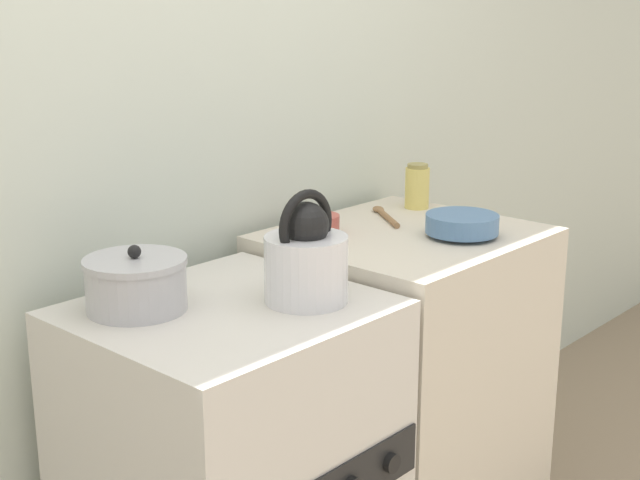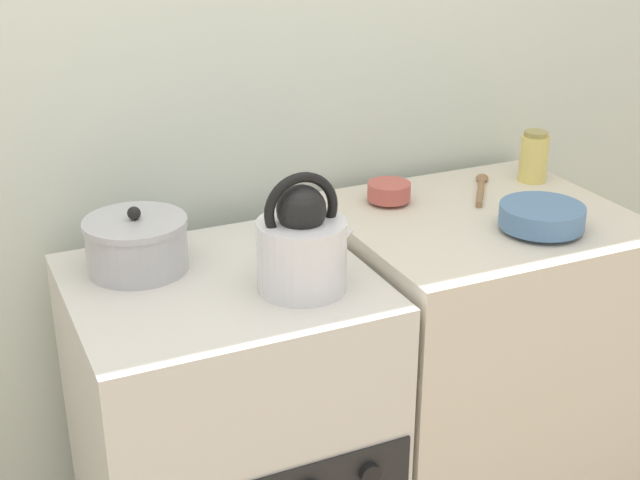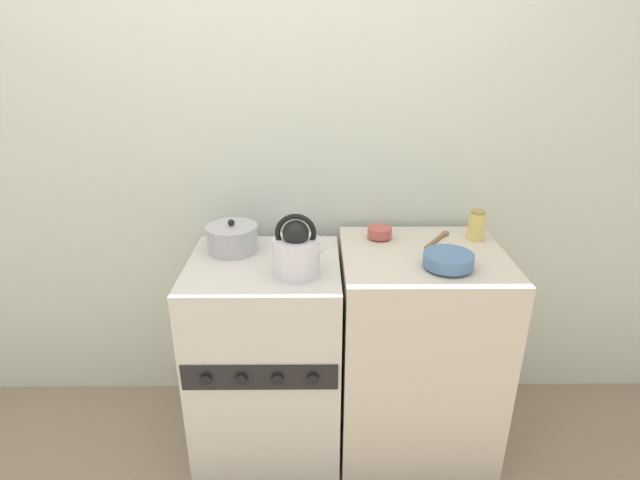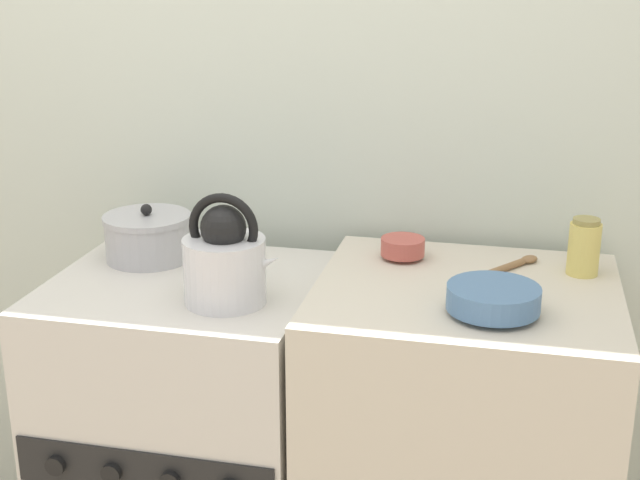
{
  "view_description": "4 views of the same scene",
  "coord_description": "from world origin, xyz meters",
  "px_view_note": "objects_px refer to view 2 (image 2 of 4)",
  "views": [
    {
      "loc": [
        -1.18,
        -1.06,
        1.53
      ],
      "look_at": [
        0.3,
        0.28,
        0.98
      ],
      "focal_mm": 50.0,
      "sensor_mm": 36.0,
      "label": 1
    },
    {
      "loc": [
        -0.5,
        -1.29,
        1.69
      ],
      "look_at": [
        0.23,
        0.29,
        0.94
      ],
      "focal_mm": 50.0,
      "sensor_mm": 36.0,
      "label": 2
    },
    {
      "loc": [
        0.22,
        -1.53,
        1.75
      ],
      "look_at": [
        0.23,
        0.27,
        1.0
      ],
      "focal_mm": 28.0,
      "sensor_mm": 36.0,
      "label": 3
    },
    {
      "loc": [
        0.74,
        -1.53,
        1.63
      ],
      "look_at": [
        0.32,
        0.32,
        1.01
      ],
      "focal_mm": 50.0,
      "sensor_mm": 36.0,
      "label": 4
    }
  ],
  "objects_px": {
    "enamel_bowl": "(542,216)",
    "small_ceramic_bowl": "(389,192)",
    "kettle": "(302,245)",
    "storage_jar": "(534,157)",
    "stove": "(229,460)",
    "cooking_pot": "(137,244)"
  },
  "relations": [
    {
      "from": "enamel_bowl",
      "to": "small_ceramic_bowl",
      "type": "height_order",
      "value": "enamel_bowl"
    },
    {
      "from": "kettle",
      "to": "small_ceramic_bowl",
      "type": "distance_m",
      "value": 0.44
    },
    {
      "from": "storage_jar",
      "to": "stove",
      "type": "bearing_deg",
      "value": -169.6
    },
    {
      "from": "small_ceramic_bowl",
      "to": "kettle",
      "type": "bearing_deg",
      "value": -141.31
    },
    {
      "from": "stove",
      "to": "small_ceramic_bowl",
      "type": "relative_size",
      "value": 8.6
    },
    {
      "from": "cooking_pot",
      "to": "enamel_bowl",
      "type": "bearing_deg",
      "value": -15.84
    },
    {
      "from": "stove",
      "to": "kettle",
      "type": "bearing_deg",
      "value": -35.68
    },
    {
      "from": "kettle",
      "to": "enamel_bowl",
      "type": "bearing_deg",
      "value": -1.56
    },
    {
      "from": "small_ceramic_bowl",
      "to": "storage_jar",
      "type": "distance_m",
      "value": 0.41
    },
    {
      "from": "cooking_pot",
      "to": "storage_jar",
      "type": "bearing_deg",
      "value": 2.21
    },
    {
      "from": "kettle",
      "to": "enamel_bowl",
      "type": "height_order",
      "value": "kettle"
    },
    {
      "from": "kettle",
      "to": "cooking_pot",
      "type": "xyz_separation_m",
      "value": [
        -0.28,
        0.22,
        -0.04
      ]
    },
    {
      "from": "cooking_pot",
      "to": "small_ceramic_bowl",
      "type": "relative_size",
      "value": 2.07
    },
    {
      "from": "cooking_pot",
      "to": "enamel_bowl",
      "type": "height_order",
      "value": "cooking_pot"
    },
    {
      "from": "kettle",
      "to": "enamel_bowl",
      "type": "distance_m",
      "value": 0.57
    },
    {
      "from": "cooking_pot",
      "to": "storage_jar",
      "type": "distance_m",
      "value": 1.04
    },
    {
      "from": "cooking_pot",
      "to": "small_ceramic_bowl",
      "type": "height_order",
      "value": "cooking_pot"
    },
    {
      "from": "kettle",
      "to": "cooking_pot",
      "type": "relative_size",
      "value": 1.14
    },
    {
      "from": "enamel_bowl",
      "to": "storage_jar",
      "type": "bearing_deg",
      "value": 56.39
    },
    {
      "from": "stove",
      "to": "small_ceramic_bowl",
      "type": "height_order",
      "value": "small_ceramic_bowl"
    },
    {
      "from": "cooking_pot",
      "to": "enamel_bowl",
      "type": "relative_size",
      "value": 1.14
    },
    {
      "from": "stove",
      "to": "kettle",
      "type": "height_order",
      "value": "kettle"
    }
  ]
}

